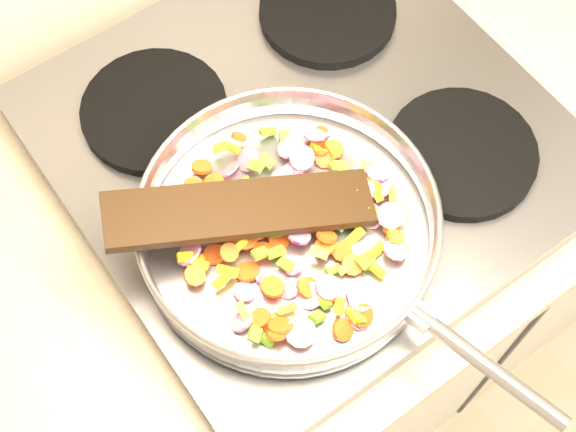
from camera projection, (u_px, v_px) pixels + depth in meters
base_cabinet at (572, 100)px, 1.67m from camera, size 3.00×0.65×0.86m
cooktop at (305, 143)px, 1.04m from camera, size 0.60×0.60×0.04m
grate_fl at (280, 274)px, 0.93m from camera, size 0.19×0.19×0.02m
grate_fr at (462, 153)px, 1.00m from camera, size 0.19×0.19×0.02m
grate_bl at (154, 111)px, 1.03m from camera, size 0.19×0.19×0.02m
grate_br at (328, 12)px, 1.11m from camera, size 0.19×0.19×0.02m
saute_pan at (289, 225)px, 0.92m from camera, size 0.39×0.55×0.06m
vegetable_heap at (301, 230)px, 0.93m from camera, size 0.28×0.30×0.05m
wooden_spatula at (242, 209)px, 0.90m from camera, size 0.31×0.19×0.07m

